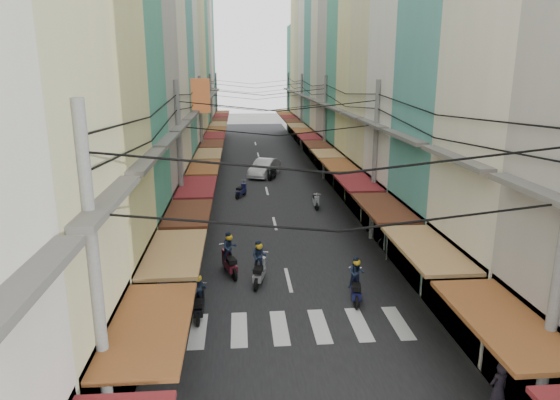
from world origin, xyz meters
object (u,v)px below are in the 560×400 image
traffic_sign (388,220)px  market_umbrella (501,268)px  bicycle (394,249)px  white_car (264,176)px

traffic_sign → market_umbrella: bearing=-70.0°
bicycle → market_umbrella: market_umbrella is taller
bicycle → traffic_sign: size_ratio=0.56×
bicycle → traffic_sign: traffic_sign is taller
traffic_sign → bicycle: bearing=59.5°
bicycle → traffic_sign: (-0.85, -1.45, 1.99)m
bicycle → traffic_sign: 2.60m
white_car → bicycle: bearing=-50.3°
bicycle → market_umbrella: 7.87m
white_car → traffic_sign: 20.05m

